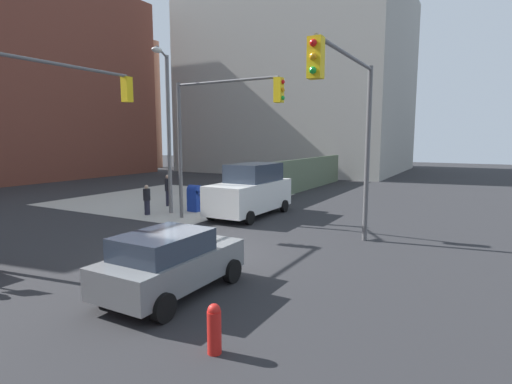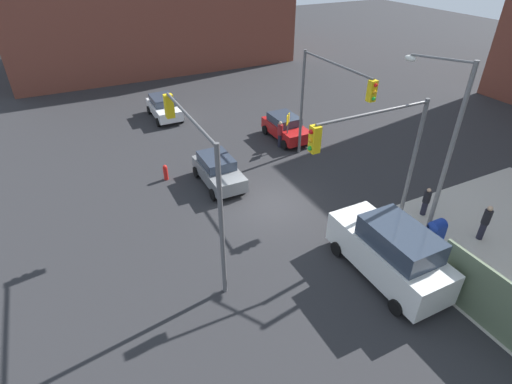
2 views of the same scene
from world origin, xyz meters
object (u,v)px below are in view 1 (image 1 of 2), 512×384
(traffic_signal_nw_corner, at_px, (50,115))
(pedestrian_crossing, at_px, (147,199))
(fire_hydrant, at_px, (214,328))
(smokestack, at_px, (154,106))
(hatchback_gray, at_px, (170,261))
(mailbox_blue, at_px, (195,197))
(traffic_signal_se_corner, at_px, (352,114))
(van_white_delivery, at_px, (251,191))
(pedestrian_waiting, at_px, (168,190))
(street_lamp_corner, at_px, (167,122))
(traffic_signal_ne_corner, at_px, (216,122))

(traffic_signal_nw_corner, height_order, pedestrian_crossing, traffic_signal_nw_corner)
(fire_hydrant, bearing_deg, smokestack, 44.58)
(traffic_signal_nw_corner, height_order, hatchback_gray, traffic_signal_nw_corner)
(smokestack, relative_size, mailbox_blue, 11.44)
(fire_hydrant, bearing_deg, traffic_signal_se_corner, -2.37)
(smokestack, bearing_deg, traffic_signal_se_corner, -128.51)
(van_white_delivery, bearing_deg, traffic_signal_se_corner, -124.99)
(traffic_signal_nw_corner, height_order, pedestrian_waiting, traffic_signal_nw_corner)
(fire_hydrant, bearing_deg, mailbox_blue, 39.40)
(mailbox_blue, relative_size, fire_hydrant, 1.52)
(traffic_signal_se_corner, distance_m, pedestrian_waiting, 13.27)
(mailbox_blue, distance_m, pedestrian_crossing, 2.50)
(traffic_signal_se_corner, distance_m, hatchback_gray, 7.28)
(van_white_delivery, bearing_deg, fire_hydrant, -152.77)
(street_lamp_corner, bearing_deg, van_white_delivery, -64.98)
(traffic_signal_se_corner, xyz_separation_m, mailbox_blue, (3.95, 9.50, -3.89))
(smokestack, distance_m, traffic_signal_nw_corner, 40.93)
(street_lamp_corner, height_order, van_white_delivery, street_lamp_corner)
(smokestack, relative_size, fire_hydrant, 17.40)
(hatchback_gray, relative_size, pedestrian_waiting, 2.17)
(traffic_signal_nw_corner, bearing_deg, pedestrian_crossing, 17.56)
(traffic_signal_se_corner, distance_m, fire_hydrant, 8.37)
(pedestrian_crossing, bearing_deg, fire_hydrant, 51.40)
(traffic_signal_se_corner, xyz_separation_m, street_lamp_corner, (2.63, 10.11, 0.05))
(hatchback_gray, relative_size, van_white_delivery, 0.73)
(mailbox_blue, bearing_deg, van_white_delivery, -81.79)
(smokestack, distance_m, van_white_delivery, 37.07)
(fire_hydrant, distance_m, pedestrian_waiting, 16.55)
(traffic_signal_ne_corner, relative_size, hatchback_gray, 1.64)
(traffic_signal_se_corner, xyz_separation_m, hatchback_gray, (-5.49, 2.87, -3.81))
(mailbox_blue, xyz_separation_m, van_white_delivery, (0.46, -3.20, 0.52))
(smokestack, relative_size, van_white_delivery, 3.03)
(pedestrian_waiting, bearing_deg, traffic_signal_ne_corner, 78.13)
(traffic_signal_ne_corner, bearing_deg, van_white_delivery, -14.00)
(pedestrian_crossing, bearing_deg, pedestrian_waiting, -158.82)
(traffic_signal_nw_corner, bearing_deg, traffic_signal_se_corner, -64.10)
(traffic_signal_se_corner, relative_size, pedestrian_waiting, 3.56)
(mailbox_blue, bearing_deg, smokestack, 46.76)
(street_lamp_corner, distance_m, mailbox_blue, 4.19)
(pedestrian_waiting, bearing_deg, mailbox_blue, 88.53)
(smokestack, bearing_deg, pedestrian_crossing, -137.35)
(traffic_signal_ne_corner, height_order, fire_hydrant, traffic_signal_ne_corner)
(traffic_signal_se_corner, xyz_separation_m, traffic_signal_ne_corner, (2.25, 6.84, -0.01))
(traffic_signal_ne_corner, bearing_deg, traffic_signal_nw_corner, 161.92)
(smokestack, bearing_deg, mailbox_blue, -133.24)
(traffic_signal_se_corner, height_order, hatchback_gray, traffic_signal_se_corner)
(smokestack, xyz_separation_m, traffic_signal_nw_corner, (-31.83, -25.50, -3.51))
(fire_hydrant, height_order, hatchback_gray, hatchback_gray)
(traffic_signal_nw_corner, relative_size, pedestrian_crossing, 4.19)
(fire_hydrant, distance_m, pedestrian_crossing, 14.11)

